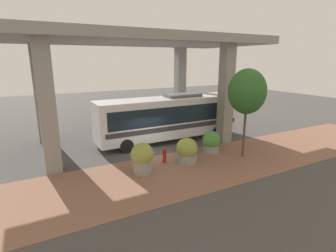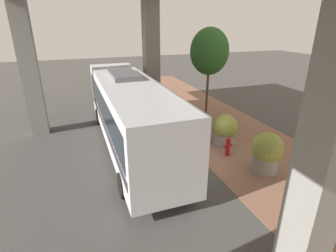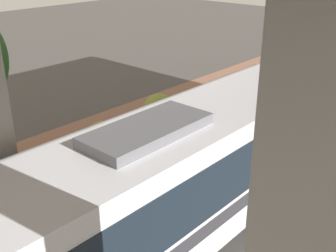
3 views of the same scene
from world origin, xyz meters
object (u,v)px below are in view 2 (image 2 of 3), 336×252
street_tree_near (209,52)px  fire_hydrant (228,146)px  planter_front (191,117)px  bus (130,110)px  planter_back (225,130)px  planter_middle (267,152)px

street_tree_near → fire_hydrant: bearing=73.6°
fire_hydrant → planter_front: bearing=-86.6°
planter_front → bus: bearing=16.3°
fire_hydrant → planter_back: bearing=-114.6°
fire_hydrant → planter_middle: (-0.76, 1.83, 0.43)m
street_tree_near → bus: bearing=23.5°
planter_front → planter_middle: 5.78m
bus → planter_back: size_ratio=7.27×
planter_middle → planter_back: bearing=-87.0°
bus → planter_middle: bearing=137.8°
planter_front → planter_middle: planter_middle is taller
fire_hydrant → planter_back: planter_back is taller
bus → planter_middle: (-4.99, 4.52, -1.09)m
planter_middle → bus: bearing=-42.2°
bus → planter_middle: 6.82m
bus → fire_hydrant: bearing=147.5°
bus → street_tree_near: size_ratio=2.02×
planter_front → planter_back: 2.70m
fire_hydrant → street_tree_near: bearing=-106.4°
bus → fire_hydrant: size_ratio=11.85×
bus → street_tree_near: 6.73m
fire_hydrant → street_tree_near: street_tree_near is taller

